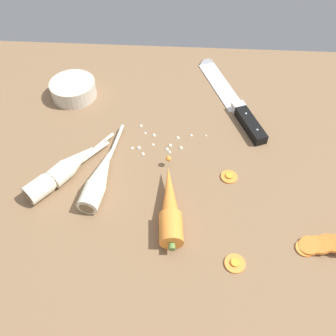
% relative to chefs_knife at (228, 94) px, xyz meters
% --- Properties ---
extents(ground_plane, '(1.20, 0.90, 0.04)m').
position_rel_chefs_knife_xyz_m(ground_plane, '(-0.13, -0.23, -0.03)').
color(ground_plane, brown).
extents(chefs_knife, '(0.16, 0.33, 0.04)m').
position_rel_chefs_knife_xyz_m(chefs_knife, '(0.00, 0.00, 0.00)').
color(chefs_knife, silver).
rests_on(chefs_knife, ground_plane).
extents(whole_carrot, '(0.06, 0.21, 0.04)m').
position_rel_chefs_knife_xyz_m(whole_carrot, '(-0.12, -0.35, 0.01)').
color(whole_carrot, orange).
rests_on(whole_carrot, ground_plane).
extents(parsnip_front, '(0.11, 0.16, 0.04)m').
position_rel_chefs_knife_xyz_m(parsnip_front, '(-0.33, -0.26, 0.01)').
color(parsnip_front, silver).
rests_on(parsnip_front, ground_plane).
extents(parsnip_mid_left, '(0.06, 0.23, 0.04)m').
position_rel_chefs_knife_xyz_m(parsnip_mid_left, '(-0.27, -0.29, 0.01)').
color(parsnip_mid_left, silver).
rests_on(parsnip_mid_left, ground_plane).
extents(parsnip_mid_right, '(0.14, 0.17, 0.04)m').
position_rel_chefs_knife_xyz_m(parsnip_mid_right, '(-0.35, -0.29, 0.01)').
color(parsnip_mid_right, silver).
rests_on(parsnip_mid_right, ground_plane).
extents(carrot_slice_stack, '(0.10, 0.04, 0.03)m').
position_rel_chefs_knife_xyz_m(carrot_slice_stack, '(0.15, -0.41, 0.01)').
color(carrot_slice_stack, orange).
rests_on(carrot_slice_stack, ground_plane).
extents(carrot_slice_stray_near, '(0.04, 0.04, 0.01)m').
position_rel_chefs_knife_xyz_m(carrot_slice_stray_near, '(-0.01, -0.45, -0.00)').
color(carrot_slice_stray_near, orange).
rests_on(carrot_slice_stray_near, ground_plane).
extents(carrot_slice_stray_mid, '(0.03, 0.03, 0.01)m').
position_rel_chefs_knife_xyz_m(carrot_slice_stray_mid, '(-0.01, -0.26, -0.00)').
color(carrot_slice_stray_mid, orange).
rests_on(carrot_slice_stray_mid, ground_plane).
extents(prep_bowl, '(0.11, 0.11, 0.04)m').
position_rel_chefs_knife_xyz_m(prep_bowl, '(-0.38, -0.02, 0.01)').
color(prep_bowl, beige).
rests_on(prep_bowl, ground_plane).
extents(mince_crumbs, '(0.17, 0.09, 0.01)m').
position_rel_chefs_knife_xyz_m(mince_crumbs, '(-0.16, -0.17, -0.00)').
color(mince_crumbs, silver).
rests_on(mince_crumbs, ground_plane).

